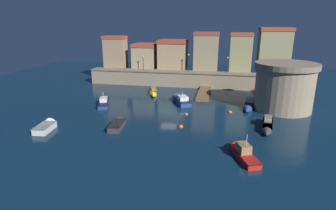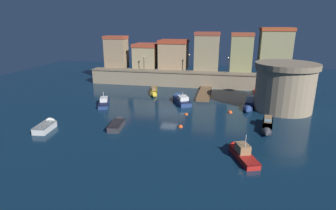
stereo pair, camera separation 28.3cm
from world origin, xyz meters
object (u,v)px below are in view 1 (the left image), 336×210
object	(u,v)px
quay_lamp_2	(227,62)
moored_boat_3	(249,105)
moored_boat_7	(180,99)
moored_boat_8	(47,126)
moored_boat_1	(257,93)
moored_boat_4	(267,126)
quay_lamp_1	(189,60)
mooring_buoy_1	(230,113)
mooring_buoy_0	(186,115)
moored_boat_5	(104,101)
quay_lamp_0	(143,60)
mooring_buoy_2	(181,127)
fortress_tower	(284,86)
moored_boat_6	(118,124)
moored_boat_2	(241,151)
moored_boat_0	(154,92)

from	to	relation	value
quay_lamp_2	moored_boat_3	xyz separation A→B (m)	(3.63, -13.12, -4.94)
moored_boat_7	moored_boat_8	size ratio (longest dim) A/B	1.51
moored_boat_1	moored_boat_3	distance (m)	9.22
moored_boat_1	moored_boat_4	distance (m)	18.20
quay_lamp_1	mooring_buoy_1	bearing A→B (deg)	-62.13
moored_boat_8	mooring_buoy_0	distance (m)	19.29
moored_boat_3	moored_boat_5	size ratio (longest dim) A/B	1.10
quay_lamp_0	mooring_buoy_2	distance (m)	27.06
fortress_tower	moored_boat_7	bearing A→B (deg)	176.83
moored_boat_1	moored_boat_6	bearing A→B (deg)	141.42
moored_boat_6	mooring_buoy_2	bearing A→B (deg)	-84.64
mooring_buoy_0	fortress_tower	bearing A→B (deg)	21.01
moored_boat_3	mooring_buoy_0	world-z (taller)	moored_boat_3
moored_boat_3	moored_boat_8	size ratio (longest dim) A/B	1.60
fortress_tower	moored_boat_2	distance (m)	19.05
quay_lamp_1	mooring_buoy_2	size ratio (longest dim) A/B	5.74
moored_boat_8	mooring_buoy_2	world-z (taller)	moored_boat_8
moored_boat_3	mooring_buoy_2	xyz separation A→B (m)	(-9.49, -10.57, -0.48)
moored_boat_5	moored_boat_1	bearing A→B (deg)	-86.02
moored_boat_0	moored_boat_6	xyz separation A→B (m)	(-0.33, -17.72, 0.04)
mooring_buoy_0	mooring_buoy_2	world-z (taller)	mooring_buoy_2
moored_boat_3	mooring_buoy_1	xyz separation A→B (m)	(-3.00, -3.13, -0.48)
fortress_tower	moored_boat_3	bearing A→B (deg)	-178.48
moored_boat_1	mooring_buoy_2	distance (m)	22.74
fortress_tower	moored_boat_8	distance (m)	34.90
mooring_buoy_0	mooring_buoy_1	world-z (taller)	mooring_buoy_1
moored_boat_0	moored_boat_1	xyz separation A→B (m)	(19.44, 3.45, -0.07)
moored_boat_2	moored_boat_7	world-z (taller)	moored_boat_2
quay_lamp_1	moored_boat_1	size ratio (longest dim) A/B	0.50
quay_lamp_0	moored_boat_2	size ratio (longest dim) A/B	0.52
moored_boat_4	mooring_buoy_1	bearing A→B (deg)	-133.53
moored_boat_6	quay_lamp_2	bearing A→B (deg)	-34.92
quay_lamp_1	moored_boat_8	size ratio (longest dim) A/B	0.84
quay_lamp_1	moored_boat_3	size ratio (longest dim) A/B	0.53
mooring_buoy_0	moored_boat_8	bearing A→B (deg)	-151.22
fortress_tower	moored_boat_0	xyz separation A→B (m)	(-22.35, 5.39, -3.36)
quay_lamp_0	mooring_buoy_0	size ratio (longest dim) A/B	6.02
fortress_tower	moored_boat_2	xyz separation A→B (m)	(-7.13, -17.35, -3.29)
moored_boat_1	mooring_buoy_0	size ratio (longest dim) A/B	14.16
quay_lamp_1	moored_boat_6	bearing A→B (deg)	-103.40
moored_boat_4	mooring_buoy_2	bearing A→B (deg)	-73.76
moored_boat_4	mooring_buoy_1	world-z (taller)	moored_boat_4
quay_lamp_2	moored_boat_2	distance (m)	30.78
quay_lamp_0	quay_lamp_2	distance (m)	17.82
moored_boat_4	moored_boat_7	size ratio (longest dim) A/B	0.95
mooring_buoy_2	moored_boat_6	bearing A→B (deg)	-168.65
quay_lamp_1	moored_boat_6	size ratio (longest dim) A/B	0.81
quay_lamp_2	quay_lamp_0	bearing A→B (deg)	-180.00
moored_boat_0	moored_boat_7	xyz separation A→B (m)	(5.90, -4.48, 0.12)
fortress_tower	moored_boat_1	bearing A→B (deg)	108.20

